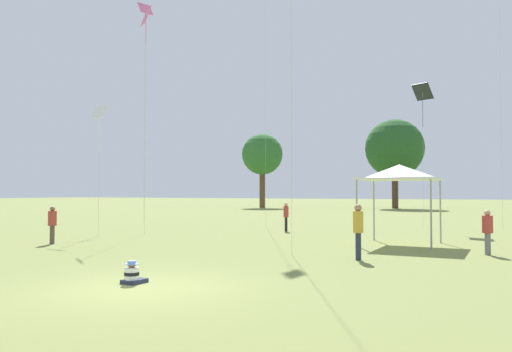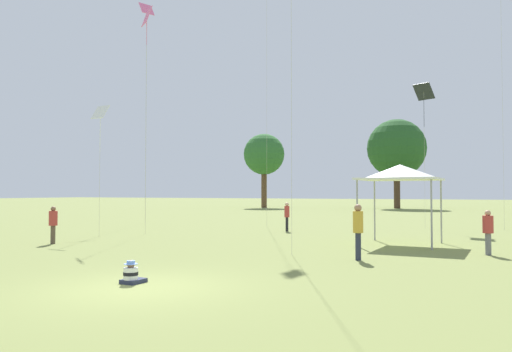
% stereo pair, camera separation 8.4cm
% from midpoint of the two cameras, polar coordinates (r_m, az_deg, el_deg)
% --- Properties ---
extents(ground_plane, '(300.00, 300.00, 0.00)m').
position_cam_midpoint_polar(ground_plane, '(11.97, -12.95, -12.39)').
color(ground_plane, olive).
extents(seated_toddler, '(0.47, 0.57, 0.56)m').
position_cam_midpoint_polar(seated_toddler, '(12.58, -13.85, -10.85)').
color(seated_toddler, '#282D47').
rests_on(seated_toddler, ground).
extents(person_standing_0, '(0.46, 0.46, 1.81)m').
position_cam_midpoint_polar(person_standing_0, '(16.52, 11.73, -5.65)').
color(person_standing_0, '#282D42').
rests_on(person_standing_0, ground).
extents(person_standing_2, '(0.50, 0.50, 1.59)m').
position_cam_midpoint_polar(person_standing_2, '(22.91, -22.08, -4.86)').
color(person_standing_2, brown).
rests_on(person_standing_2, ground).
extents(person_standing_3, '(0.48, 0.48, 1.57)m').
position_cam_midpoint_polar(person_standing_3, '(19.30, 25.10, -5.46)').
color(person_standing_3, slate).
rests_on(person_standing_3, ground).
extents(person_standing_5, '(0.39, 0.39, 1.62)m').
position_cam_midpoint_polar(person_standing_5, '(28.02, 3.64, -4.33)').
color(person_standing_5, black).
rests_on(person_standing_5, ground).
extents(canopy_tent, '(3.33, 3.33, 3.36)m').
position_cam_midpoint_polar(canopy_tent, '(21.78, 16.25, 0.36)').
color(canopy_tent, white).
rests_on(canopy_tent, ground).
extents(kite_0, '(0.86, 0.54, 6.50)m').
position_cam_midpoint_polar(kite_0, '(25.88, -17.28, 6.54)').
color(kite_0, white).
rests_on(kite_0, ground).
extents(kite_2, '(0.91, 1.16, 16.04)m').
position_cam_midpoint_polar(kite_2, '(39.04, -12.34, 17.28)').
color(kite_2, pink).
rests_on(kite_2, ground).
extents(kite_3, '(1.33, 1.13, 8.86)m').
position_cam_midpoint_polar(kite_3, '(32.83, 18.70, 8.80)').
color(kite_3, '#1E2328').
rests_on(kite_3, ground).
extents(kite_5, '(0.99, 0.86, 12.01)m').
position_cam_midpoint_polar(kite_5, '(28.30, -12.28, 16.62)').
color(kite_5, pink).
rests_on(kite_5, ground).
extents(distant_tree_0, '(5.80, 5.80, 10.48)m').
position_cam_midpoint_polar(distant_tree_0, '(70.80, 0.96, 2.43)').
color(distant_tree_0, brown).
rests_on(distant_tree_0, ground).
extents(distant_tree_1, '(7.84, 7.84, 12.02)m').
position_cam_midpoint_polar(distant_tree_1, '(69.81, 15.81, 3.03)').
color(distant_tree_1, '#473323').
rests_on(distant_tree_1, ground).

